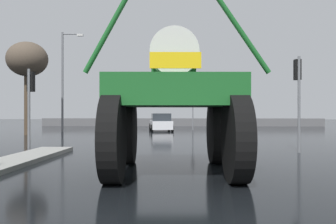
{
  "coord_description": "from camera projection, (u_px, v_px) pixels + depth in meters",
  "views": [
    {
      "loc": [
        0.18,
        -4.81,
        1.65
      ],
      "look_at": [
        -0.31,
        7.39,
        1.65
      ],
      "focal_mm": 39.49,
      "sensor_mm": 36.0,
      "label": 1
    }
  ],
  "objects": [
    {
      "name": "ground_plane",
      "position": [
        180.0,
        139.0,
        22.8
      ],
      "size": [
        120.0,
        120.0,
        0.0
      ],
      "primitive_type": "plane",
      "color": "black"
    },
    {
      "name": "roadside_barrier",
      "position": [
        181.0,
        122.0,
        42.52
      ],
      "size": [
        32.51,
        0.24,
        0.9
      ],
      "primitive_type": "cube",
      "color": "#59595B",
      "rests_on": "ground"
    },
    {
      "name": "median_island",
      "position": [
        20.0,
        159.0,
        12.24
      ],
      "size": [
        1.36,
        7.22,
        0.15
      ],
      "primitive_type": "cube",
      "color": "gray",
      "rests_on": "ground"
    },
    {
      "name": "sedan_ahead",
      "position": [
        161.0,
        123.0,
        32.02
      ],
      "size": [
        2.33,
        4.3,
        1.52
      ],
      "rotation": [
        0.0,
        0.0,
        1.71
      ],
      "color": "silver",
      "rests_on": "ground"
    },
    {
      "name": "bare_tree_left",
      "position": [
        27.0,
        61.0,
        26.58
      ],
      "size": [
        2.92,
        2.92,
        6.7
      ],
      "color": "#473828",
      "rests_on": "ground"
    },
    {
      "name": "streetlight_far_left",
      "position": [
        64.0,
        77.0,
        30.25
      ],
      "size": [
        1.82,
        0.24,
        8.19
      ],
      "color": "slate",
      "rests_on": "ground"
    },
    {
      "name": "traffic_signal_near_left",
      "position": [
        30.0,
        91.0,
        15.56
      ],
      "size": [
        0.24,
        0.54,
        3.45
      ],
      "color": "slate",
      "rests_on": "ground"
    },
    {
      "name": "oversize_sprayer",
      "position": [
        174.0,
        102.0,
        10.17
      ],
      "size": [
        4.27,
        5.6,
        4.49
      ],
      "rotation": [
        0.0,
        0.0,
        1.62
      ],
      "color": "black",
      "rests_on": "ground"
    },
    {
      "name": "traffic_signal_near_right",
      "position": [
        298.0,
        83.0,
        15.1
      ],
      "size": [
        0.24,
        0.54,
        3.91
      ],
      "color": "slate",
      "rests_on": "ground"
    },
    {
      "name": "traffic_signal_far_left",
      "position": [
        193.0,
        101.0,
        33.63
      ],
      "size": [
        0.24,
        0.55,
        3.63
      ],
      "color": "slate",
      "rests_on": "ground"
    }
  ]
}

